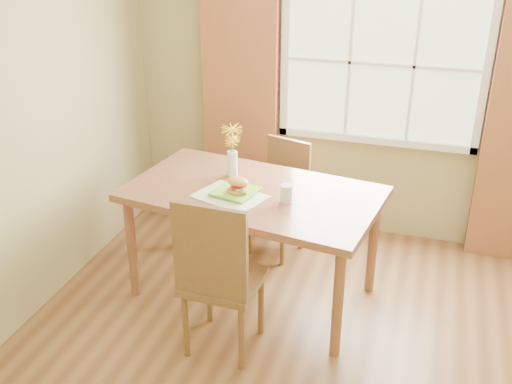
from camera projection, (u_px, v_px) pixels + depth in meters
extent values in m
cube|color=brown|center=(326.00, 372.00, 3.74)|extent=(4.20, 3.80, 0.02)
cube|color=tan|center=(381.00, 82.00, 4.80)|extent=(4.20, 0.02, 2.70)
cube|color=tan|center=(2.00, 133.00, 3.72)|extent=(0.02, 3.80, 2.70)
cube|color=#ADC897|center=(382.00, 64.00, 4.71)|extent=(1.50, 0.02, 1.20)
cube|color=white|center=(375.00, 140.00, 4.95)|extent=(1.62, 0.04, 0.06)
cube|color=white|center=(285.00, 58.00, 4.89)|extent=(0.06, 0.04, 1.32)
cube|color=white|center=(487.00, 72.00, 4.47)|extent=(0.06, 0.04, 1.32)
cube|color=white|center=(382.00, 65.00, 4.69)|extent=(1.50, 0.03, 0.02)
cube|color=maroon|center=(240.00, 104.00, 5.10)|extent=(0.65, 0.08, 2.20)
cube|color=brown|center=(253.00, 194.00, 4.15)|extent=(1.85, 1.21, 0.05)
cylinder|color=brown|center=(132.00, 248.00, 4.31)|extent=(0.07, 0.07, 0.79)
cylinder|color=brown|center=(338.00, 304.00, 3.71)|extent=(0.07, 0.07, 0.79)
cylinder|color=brown|center=(190.00, 203.00, 4.96)|extent=(0.07, 0.07, 0.79)
cylinder|color=brown|center=(373.00, 244.00, 4.36)|extent=(0.07, 0.07, 0.79)
cube|color=brown|center=(223.00, 281.00, 3.76)|extent=(0.48, 0.48, 0.04)
cube|color=brown|center=(209.00, 254.00, 3.44)|extent=(0.46, 0.05, 0.59)
cylinder|color=brown|center=(186.00, 325.00, 3.77)|extent=(0.04, 0.04, 0.47)
cylinder|color=brown|center=(241.00, 338.00, 3.66)|extent=(0.04, 0.04, 0.47)
cylinder|color=brown|center=(209.00, 293.00, 4.09)|extent=(0.04, 0.04, 0.47)
cylinder|color=brown|center=(261.00, 303.00, 3.97)|extent=(0.04, 0.04, 0.47)
cube|color=brown|center=(276.00, 206.00, 4.86)|extent=(0.48, 0.48, 0.04)
cube|color=brown|center=(288.00, 168.00, 4.88)|extent=(0.38, 0.14, 0.50)
cylinder|color=brown|center=(249.00, 232.00, 4.91)|extent=(0.03, 0.03, 0.40)
cylinder|color=brown|center=(282.00, 243.00, 4.76)|extent=(0.03, 0.03, 0.40)
cylinder|color=brown|center=(270.00, 217.00, 5.15)|extent=(0.03, 0.03, 0.40)
cylinder|color=brown|center=(302.00, 227.00, 5.00)|extent=(0.03, 0.03, 0.40)
cube|color=beige|center=(230.00, 196.00, 4.05)|extent=(0.54, 0.46, 0.01)
cube|color=#83D034|center=(235.00, 192.00, 4.09)|extent=(0.32, 0.32, 0.01)
ellipsoid|color=#D38F48|center=(237.00, 191.00, 4.04)|extent=(0.17, 0.13, 0.04)
ellipsoid|color=#4C8C2D|center=(242.00, 191.00, 4.01)|extent=(0.09, 0.06, 0.01)
cylinder|color=red|center=(236.00, 187.00, 4.03)|extent=(0.08, 0.08, 0.01)
cylinder|color=red|center=(241.00, 186.00, 4.02)|extent=(0.08, 0.08, 0.01)
ellipsoid|color=#D38F48|center=(238.00, 182.00, 4.01)|extent=(0.17, 0.13, 0.05)
cylinder|color=silver|center=(286.00, 193.00, 3.96)|extent=(0.08, 0.08, 0.12)
cylinder|color=silver|center=(286.00, 195.00, 3.96)|extent=(0.07, 0.07, 0.10)
cylinder|color=silver|center=(232.00, 164.00, 4.33)|extent=(0.07, 0.07, 0.19)
cylinder|color=silver|center=(233.00, 169.00, 4.36)|extent=(0.06, 0.06, 0.09)
cylinder|color=#3D7028|center=(232.00, 153.00, 4.30)|extent=(0.01, 0.01, 0.35)
cylinder|color=#3D7028|center=(234.00, 158.00, 4.30)|extent=(0.01, 0.01, 0.29)
cylinder|color=#3D7028|center=(232.00, 159.00, 4.33)|extent=(0.01, 0.01, 0.25)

